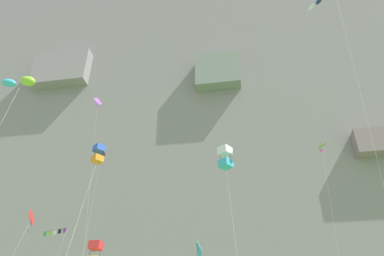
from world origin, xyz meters
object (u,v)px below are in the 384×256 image
kite_banner_low_right (54,236)px  kite_box_mid_right (98,155)px  kite_diamond_near_cliff (96,118)px  kite_diamond_low_center (199,256)px  kite_box_upper_right (225,157)px  kite_box_mid_center (95,253)px  kite_windsock_far_right (10,83)px  kite_diamond_upper_left (29,223)px  kite_box_far_left (101,152)px  kite_delta_mid_left (320,156)px

kite_banner_low_right → kite_box_mid_right: bearing=-56.4°
kite_diamond_near_cliff → kite_diamond_low_center: (15.48, -4.41, -20.96)m
kite_diamond_near_cliff → kite_box_upper_right: size_ratio=1.83×
kite_box_mid_center → kite_windsock_far_right: 14.84m
kite_box_mid_right → kite_banner_low_right: bearing=123.6°
kite_windsock_far_right → kite_box_upper_right: size_ratio=1.03×
kite_diamond_upper_left → kite_box_upper_right: bearing=3.1°
kite_windsock_far_right → kite_box_upper_right: bearing=39.6°
kite_diamond_near_cliff → kite_box_upper_right: bearing=-27.4°
kite_diamond_near_cliff → kite_diamond_upper_left: bearing=-87.3°
kite_box_mid_right → kite_banner_low_right: kite_banner_low_right is taller
kite_box_mid_center → kite_box_mid_right: size_ratio=0.68×
kite_box_mid_right → kite_diamond_upper_left: bearing=138.0°
kite_box_mid_center → kite_diamond_low_center: 10.95m
kite_box_far_left → kite_diamond_low_center: kite_box_far_left is taller
kite_diamond_near_cliff → kite_banner_low_right: bearing=148.7°
kite_box_mid_right → kite_diamond_near_cliff: (-10.46, 19.70, 17.39)m
kite_box_mid_center → kite_box_mid_right: bearing=-71.8°
kite_diamond_low_center → kite_delta_mid_left: bearing=15.6°
kite_box_mid_center → kite_banner_low_right: (-12.44, 15.00, 6.14)m
kite_delta_mid_left → kite_windsock_far_right: kite_delta_mid_left is taller
kite_box_far_left → kite_diamond_low_center: (13.70, -3.91, -14.91)m
kite_diamond_near_cliff → kite_box_upper_right: (18.84, -9.75, -13.13)m
kite_diamond_upper_left → kite_delta_mid_left: 32.54m
kite_diamond_low_center → kite_diamond_near_cliff: bearing=164.1°
kite_box_mid_center → kite_box_far_left: 21.06m
kite_delta_mid_left → kite_banner_low_right: size_ratio=1.46×
kite_box_mid_right → kite_windsock_far_right: (-6.66, -2.50, 5.29)m
kite_diamond_near_cliff → kite_diamond_low_center: size_ratio=3.01×
kite_box_upper_right → kite_diamond_low_center: kite_box_upper_right is taller
kite_diamond_upper_left → kite_diamond_low_center: bearing=22.9°
kite_box_mid_right → kite_windsock_far_right: 8.87m
kite_diamond_upper_left → kite_delta_mid_left: bearing=19.4°
kite_diamond_upper_left → kite_diamond_near_cliff: kite_diamond_near_cliff is taller
kite_diamond_upper_left → kite_diamond_low_center: 16.38m
kite_diamond_upper_left → kite_box_upper_right: 19.27m
kite_diamond_near_cliff → kite_windsock_far_right: 25.57m
kite_windsock_far_right → kite_box_far_left: (-2.01, 21.71, 6.05)m
kite_diamond_upper_left → kite_diamond_low_center: (14.98, 6.33, -1.99)m
kite_diamond_near_cliff → kite_box_far_left: 6.33m
kite_box_far_left → kite_box_upper_right: (17.06, -9.25, -7.08)m
kite_diamond_near_cliff → kite_banner_low_right: kite_diamond_near_cliff is taller
kite_windsock_far_right → kite_banner_low_right: size_ratio=1.24×
kite_box_upper_right → kite_diamond_low_center: size_ratio=1.65×
kite_delta_mid_left → kite_box_upper_right: 14.90m
kite_box_mid_center → kite_windsock_far_right: (-4.24, -9.88, 10.22)m
kite_box_mid_center → kite_diamond_near_cliff: (-8.03, 12.32, 22.32)m
kite_diamond_upper_left → kite_box_far_left: (1.28, 10.24, 12.92)m
kite_box_mid_center → kite_windsock_far_right: size_ratio=0.50×
kite_box_far_left → kite_diamond_low_center: 20.62m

